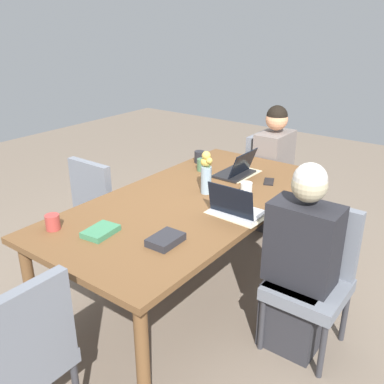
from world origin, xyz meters
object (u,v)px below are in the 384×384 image
person_far_left_mid (300,270)px  book_blue_cover (166,240)px  coffee_mug_centre_right (246,189)px  book_red_cover (101,231)px  chair_near_right_near (104,205)px  laptop_far_left_mid (235,209)px  dining_table (192,208)px  coffee_mug_near_left (202,165)px  chair_far_left_mid (314,271)px  coffee_mug_near_right (53,222)px  laptop_head_left_left_near (237,171)px  chair_head_right_left_far (20,353)px  coffee_mug_centre_left (199,157)px  chair_head_left_left_near (268,175)px  flower_vase (206,171)px  person_head_left_left_near (272,176)px  phone_black (269,182)px

person_far_left_mid → book_blue_cover: size_ratio=5.97×
coffee_mug_centre_right → book_red_cover: coffee_mug_centre_right is taller
chair_near_right_near → laptop_far_left_mid: (-0.01, 1.23, 0.30)m
dining_table → coffee_mug_near_left: bearing=-151.2°
coffee_mug_centre_right → book_red_cover: 1.07m
chair_far_left_mid → coffee_mug_near_right: (0.89, -1.28, 0.31)m
chair_near_right_near → laptop_head_left_left_near: 1.12m
chair_head_right_left_far → coffee_mug_centre_left: 2.17m
laptop_head_left_left_near → coffee_mug_near_right: bearing=-15.3°
chair_head_left_left_near → coffee_mug_near_right: (2.24, -0.27, 0.31)m
chair_near_right_near → flower_vase: size_ratio=2.90×
person_head_left_left_near → flower_vase: person_head_left_left_near is taller
laptop_far_left_mid → coffee_mug_centre_left: size_ratio=3.17×
laptop_far_left_mid → dining_table: bearing=-96.8°
chair_head_left_left_near → laptop_far_left_mid: bearing=18.8°
chair_head_left_left_near → coffee_mug_near_left: (0.86, -0.17, 0.31)m
chair_near_right_near → book_red_cover: bearing=47.9°
chair_far_left_mid → laptop_head_left_left_near: laptop_head_left_left_near is taller
chair_head_left_left_near → coffee_mug_near_right: 2.27m
flower_vase → dining_table: bearing=-7.2°
coffee_mug_centre_right → book_blue_cover: coffee_mug_centre_right is taller
laptop_head_left_left_near → laptop_far_left_mid: laptop_far_left_mid is taller
chair_far_left_mid → laptop_far_left_mid: bearing=-81.2°
chair_head_right_left_far → coffee_mug_centre_right: (-1.69, 0.19, 0.31)m
phone_black → chair_far_left_mid: bearing=24.1°
chair_head_right_left_far → coffee_mug_centre_left: size_ratio=8.91×
chair_head_right_left_far → laptop_far_left_mid: 1.44m
chair_far_left_mid → coffee_mug_centre_left: size_ratio=8.91×
coffee_mug_near_right → coffee_mug_centre_right: coffee_mug_centre_right is taller
person_head_left_left_near → coffee_mug_centre_left: size_ratio=11.83×
person_far_left_mid → chair_head_right_left_far: (1.38, -0.75, -0.03)m
laptop_far_left_mid → coffee_mug_near_right: size_ratio=3.47×
chair_head_left_left_near → person_far_left_mid: bearing=33.7°
person_far_left_mid → book_red_cover: size_ratio=5.97×
chair_head_right_left_far → book_blue_cover: bearing=168.0°
coffee_mug_near_left → coffee_mug_centre_right: 0.61m
dining_table → flower_vase: 0.28m
laptop_head_left_left_near → coffee_mug_centre_left: 0.44m
person_far_left_mid → phone_black: 0.88m
chair_far_left_mid → person_far_left_mid: person_far_left_mid is taller
chair_near_right_near → laptop_head_left_left_near: (-0.64, 0.86, 0.30)m
chair_head_left_left_near → coffee_mug_centre_left: size_ratio=8.91×
chair_head_left_left_near → coffee_mug_centre_left: 0.83m
laptop_head_left_left_near → phone_black: bearing=95.7°
chair_head_left_left_near → person_head_left_left_near: 0.10m
book_red_cover → phone_black: size_ratio=1.33×
laptop_far_left_mid → book_red_cover: 0.84m
flower_vase → laptop_head_left_left_near: (-0.44, -0.01, -0.12)m
chair_head_left_left_near → phone_black: chair_head_left_left_near is taller
person_head_left_left_near → laptop_far_left_mid: bearing=16.8°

